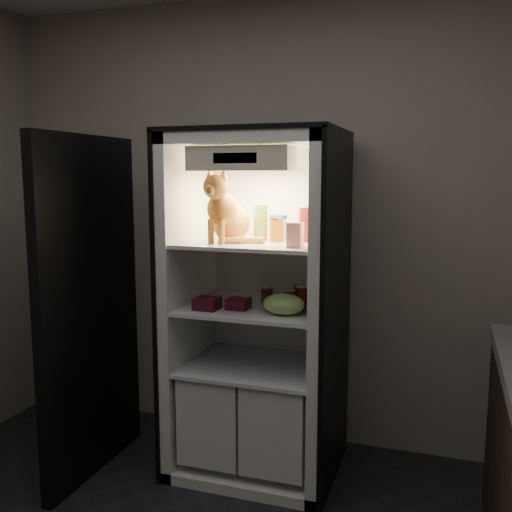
% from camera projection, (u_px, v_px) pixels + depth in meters
% --- Properties ---
extents(room_shell, '(3.60, 3.60, 3.60)m').
position_uv_depth(room_shell, '(117.00, 182.00, 1.75)').
color(room_shell, white).
rests_on(room_shell, floor).
extents(refrigerator, '(0.90, 0.72, 1.88)m').
position_uv_depth(refrigerator, '(259.00, 329.00, 3.17)').
color(refrigerator, white).
rests_on(refrigerator, floor).
extents(fridge_door, '(0.07, 0.87, 1.85)m').
position_uv_depth(fridge_door, '(90.00, 310.00, 3.09)').
color(fridge_door, black).
rests_on(fridge_door, floor).
extents(tabby_cat, '(0.32, 0.38, 0.39)m').
position_uv_depth(tabby_cat, '(227.00, 214.00, 2.99)').
color(tabby_cat, '#B65D17').
rests_on(tabby_cat, refrigerator).
extents(parmesan_shaker, '(0.08, 0.08, 0.19)m').
position_uv_depth(parmesan_shaker, '(261.00, 222.00, 3.07)').
color(parmesan_shaker, '#227D30').
rests_on(parmesan_shaker, refrigerator).
extents(mayo_tub, '(0.10, 0.10, 0.13)m').
position_uv_depth(mayo_tub, '(278.00, 227.00, 3.11)').
color(mayo_tub, white).
rests_on(mayo_tub, refrigerator).
extents(salsa_jar, '(0.07, 0.07, 0.13)m').
position_uv_depth(salsa_jar, '(277.00, 229.00, 3.01)').
color(salsa_jar, maroon).
rests_on(salsa_jar, refrigerator).
extents(pepper_jar, '(0.12, 0.12, 0.20)m').
position_uv_depth(pepper_jar, '(310.00, 223.00, 3.02)').
color(pepper_jar, maroon).
rests_on(pepper_jar, refrigerator).
extents(cream_carton, '(0.07, 0.07, 0.12)m').
position_uv_depth(cream_carton, '(295.00, 235.00, 2.77)').
color(cream_carton, silver).
rests_on(cream_carton, refrigerator).
extents(soda_can_a, '(0.06, 0.06, 0.12)m').
position_uv_depth(soda_can_a, '(299.00, 294.00, 3.11)').
color(soda_can_a, black).
rests_on(soda_can_a, refrigerator).
extents(soda_can_b, '(0.07, 0.07, 0.13)m').
position_uv_depth(soda_can_b, '(301.00, 298.00, 2.97)').
color(soda_can_b, black).
rests_on(soda_can_b, refrigerator).
extents(soda_can_c, '(0.06, 0.06, 0.11)m').
position_uv_depth(soda_can_c, '(290.00, 300.00, 2.95)').
color(soda_can_c, black).
rests_on(soda_can_c, refrigerator).
extents(condiment_jar, '(0.07, 0.07, 0.09)m').
position_uv_depth(condiment_jar, '(267.00, 294.00, 3.15)').
color(condiment_jar, '#5C2F1A').
rests_on(condiment_jar, refrigerator).
extents(grape_bag, '(0.22, 0.16, 0.11)m').
position_uv_depth(grape_bag, '(284.00, 304.00, 2.88)').
color(grape_bag, '#7DB052').
rests_on(grape_bag, refrigerator).
extents(berry_box_left, '(0.12, 0.12, 0.06)m').
position_uv_depth(berry_box_left, '(207.00, 304.00, 2.99)').
color(berry_box_left, '#550E23').
rests_on(berry_box_left, refrigerator).
extents(berry_box_right, '(0.11, 0.11, 0.06)m').
position_uv_depth(berry_box_right, '(238.00, 304.00, 3.00)').
color(berry_box_right, '#550E23').
rests_on(berry_box_right, refrigerator).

